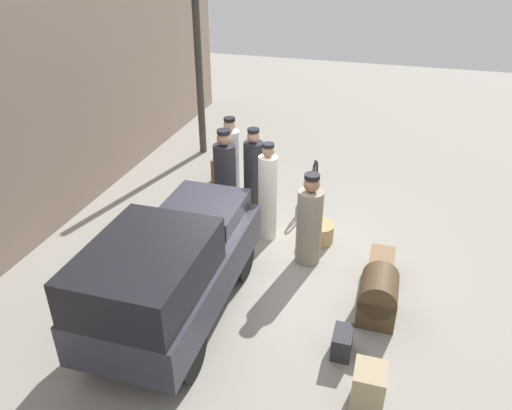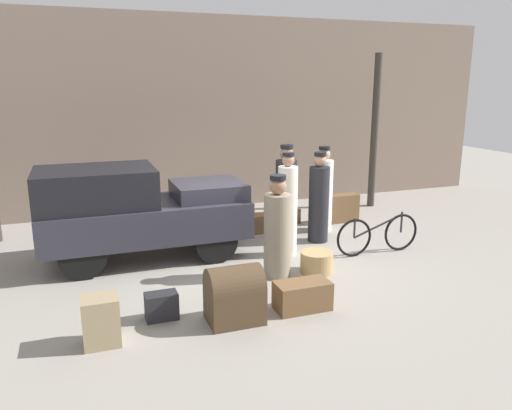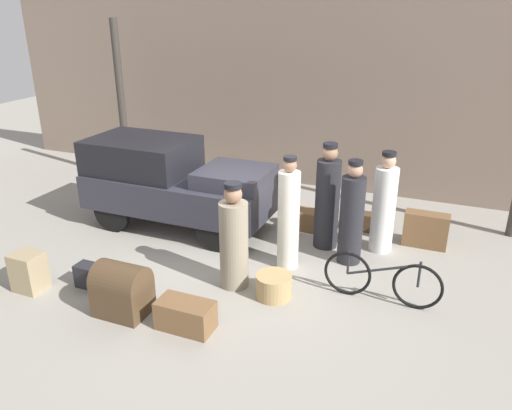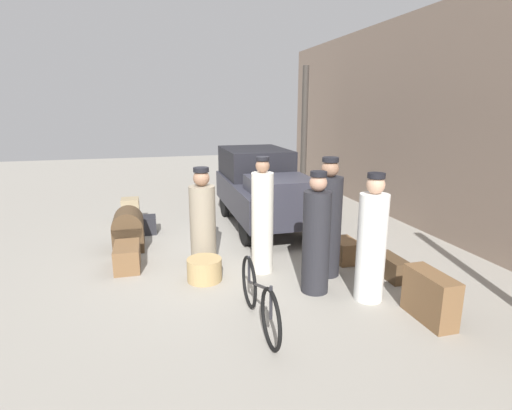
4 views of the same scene
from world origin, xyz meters
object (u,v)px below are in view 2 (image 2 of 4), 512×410
at_px(bicycle, 378,234).
at_px(wicker_basket, 317,262).
at_px(porter_standing_middle, 319,201).
at_px(trunk_umber_medium, 341,208).
at_px(conductor_in_dark_uniform, 288,208).
at_px(suitcase_small_leather, 256,223).
at_px(trunk_wicker_pale, 162,306).
at_px(truck, 136,209).
at_px(porter_carrying_trunk, 277,232).
at_px(trunk_barrel_dark, 234,295).
at_px(trunk_large_brown, 285,216).
at_px(porter_lifting_near_truck, 323,193).
at_px(suitcase_tan_flat, 302,296).
at_px(suitcase_black_upright, 101,321).
at_px(porter_with_bicycle, 286,196).

relative_size(bicycle, wicker_basket, 3.15).
xyz_separation_m(porter_standing_middle, trunk_umber_medium, (1.10, 1.05, -0.48)).
bearing_deg(conductor_in_dark_uniform, suitcase_small_leather, 92.26).
bearing_deg(trunk_wicker_pale, truck, 90.04).
distance_m(porter_carrying_trunk, trunk_barrel_dark, 1.70).
height_order(conductor_in_dark_uniform, trunk_large_brown, conductor_in_dark_uniform).
bearing_deg(wicker_basket, suitcase_small_leather, 94.09).
distance_m(wicker_basket, trunk_large_brown, 2.86).
height_order(porter_lifting_near_truck, trunk_barrel_dark, porter_lifting_near_truck).
height_order(porter_carrying_trunk, trunk_large_brown, porter_carrying_trunk).
distance_m(truck, trunk_barrel_dark, 2.98).
relative_size(conductor_in_dark_uniform, porter_standing_middle, 1.06).
bearing_deg(suitcase_tan_flat, trunk_barrel_dark, -179.28).
bearing_deg(suitcase_small_leather, bicycle, -50.42).
bearing_deg(trunk_barrel_dark, porter_carrying_trunk, 48.48).
relative_size(trunk_wicker_pale, trunk_large_brown, 0.65).
relative_size(bicycle, suitcase_small_leather, 2.94).
relative_size(porter_standing_middle, suitcase_black_upright, 2.94).
xyz_separation_m(wicker_basket, trunk_large_brown, (0.64, 2.79, -0.01)).
distance_m(trunk_barrel_dark, trunk_wicker_pale, 0.97).
xyz_separation_m(trunk_large_brown, suitcase_small_leather, (-0.81, -0.38, 0.02)).
height_order(porter_lifting_near_truck, trunk_wicker_pale, porter_lifting_near_truck).
bearing_deg(trunk_wicker_pale, bicycle, 16.94).
distance_m(porter_standing_middle, suitcase_small_leather, 1.46).
bearing_deg(suitcase_black_upright, porter_standing_middle, 32.50).
bearing_deg(trunk_large_brown, trunk_umber_medium, -12.57).
bearing_deg(bicycle, trunk_wicker_pale, -163.06).
distance_m(suitcase_tan_flat, suitcase_small_leather, 3.61).
xyz_separation_m(truck, porter_standing_middle, (3.39, -0.17, -0.11)).
bearing_deg(porter_carrying_trunk, trunk_barrel_dark, -131.52).
relative_size(porter_lifting_near_truck, trunk_barrel_dark, 2.34).
bearing_deg(porter_standing_middle, truck, 177.07).
bearing_deg(bicycle, trunk_umber_medium, 78.36).
height_order(truck, trunk_large_brown, truck).
distance_m(suitcase_tan_flat, trunk_umber_medium, 4.53).
height_order(conductor_in_dark_uniform, porter_with_bicycle, porter_with_bicycle).
height_order(trunk_wicker_pale, trunk_umber_medium, trunk_umber_medium).
bearing_deg(trunk_large_brown, porter_carrying_trunk, -115.57).
bearing_deg(suitcase_tan_flat, bicycle, 35.74).
bearing_deg(trunk_large_brown, bicycle, -70.95).
relative_size(porter_lifting_near_truck, suitcase_small_leather, 3.09).
distance_m(suitcase_black_upright, suitcase_tan_flat, 2.61).
relative_size(bicycle, porter_standing_middle, 0.96).
bearing_deg(suitcase_small_leather, porter_carrying_trunk, -101.76).
bearing_deg(conductor_in_dark_uniform, trunk_barrel_dark, -128.01).
distance_m(porter_lifting_near_truck, suitcase_tan_flat, 3.83).
bearing_deg(wicker_basket, porter_standing_middle, 62.51).
relative_size(porter_standing_middle, trunk_large_brown, 2.72).
height_order(truck, trunk_umber_medium, truck).
bearing_deg(wicker_basket, porter_lifting_near_truck, 60.59).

